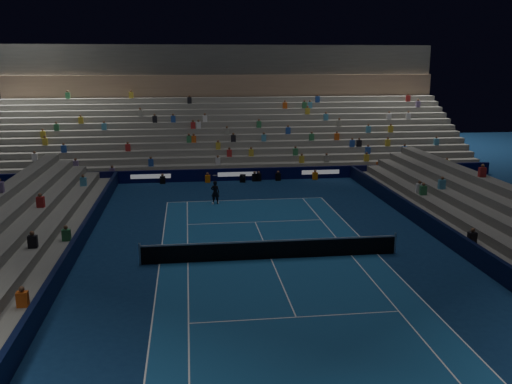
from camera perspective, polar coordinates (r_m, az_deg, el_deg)
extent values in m
plane|color=#0C264C|center=(27.34, 1.58, -7.02)|extent=(90.00, 90.00, 0.00)
cube|color=navy|center=(27.34, 1.58, -7.01)|extent=(10.97, 23.77, 0.01)
cube|color=#080932|center=(44.90, -1.99, 1.85)|extent=(44.00, 0.25, 1.00)
cube|color=black|center=(30.14, 20.20, -4.89)|extent=(0.25, 37.00, 1.00)
cube|color=black|center=(27.49, -18.96, -6.56)|extent=(0.25, 37.00, 1.00)
cube|color=gray|center=(45.93, -2.10, 1.80)|extent=(44.00, 1.00, 0.50)
cube|color=gray|center=(46.86, -2.22, 2.34)|extent=(44.00, 1.00, 1.00)
cube|color=gray|center=(47.79, -2.32, 2.87)|extent=(44.00, 1.00, 1.50)
cube|color=gray|center=(48.72, -2.43, 3.38)|extent=(44.00, 1.00, 2.00)
cube|color=gray|center=(49.66, -2.53, 3.86)|extent=(44.00, 1.00, 2.50)
cube|color=gray|center=(50.60, -2.62, 4.33)|extent=(44.00, 1.00, 3.00)
cube|color=gray|center=(51.55, -2.72, 4.78)|extent=(44.00, 1.00, 3.50)
cube|color=gray|center=(52.50, -2.81, 5.22)|extent=(44.00, 1.00, 4.00)
cube|color=gray|center=(53.45, -2.89, 5.63)|extent=(44.00, 1.00, 4.50)
cube|color=gray|center=(54.40, -2.98, 6.04)|extent=(44.00, 1.00, 5.00)
cube|color=gray|center=(55.36, -3.06, 6.43)|extent=(44.00, 1.00, 5.50)
cube|color=gray|center=(56.32, -3.13, 6.81)|extent=(44.00, 1.00, 6.00)
cube|color=#8B6E56|center=(57.08, -3.27, 11.03)|extent=(44.00, 0.60, 2.20)
cube|color=#40403E|center=(58.43, -3.40, 13.63)|extent=(44.00, 2.40, 3.00)
cube|color=slate|center=(30.59, 21.50, -5.23)|extent=(1.00, 37.00, 0.50)
cube|color=slate|center=(31.00, 23.17, -4.66)|extent=(1.00, 37.00, 1.00)
cube|color=slate|center=(31.44, 24.80, -4.10)|extent=(1.00, 37.00, 1.50)
cube|color=slate|center=(27.76, -20.55, -7.05)|extent=(1.00, 37.00, 0.50)
cube|color=slate|center=(27.93, -22.60, -6.56)|extent=(1.00, 37.00, 1.00)
cube|color=slate|center=(28.13, -24.62, -6.08)|extent=(1.00, 37.00, 1.50)
cylinder|color=#B2B2B7|center=(26.98, -12.06, -6.37)|extent=(0.10, 0.10, 1.10)
cylinder|color=#B2B2B7|center=(28.79, 14.34, -5.22)|extent=(0.10, 0.10, 1.10)
cube|color=black|center=(27.19, 1.59, -6.13)|extent=(12.80, 0.03, 0.90)
cube|color=white|center=(27.03, 1.59, -5.15)|extent=(12.80, 0.04, 0.08)
imported|color=black|center=(37.51, -4.28, -0.04)|extent=(0.68, 0.55, 1.63)
cube|color=black|center=(44.35, -1.40, 1.44)|extent=(0.54, 0.62, 0.59)
cylinder|color=black|center=(43.88, -1.34, 1.55)|extent=(0.22, 0.37, 0.16)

